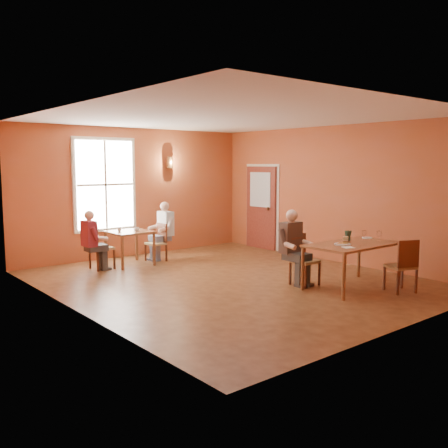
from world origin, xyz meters
TOP-DOWN VIEW (x-y plane):
  - ground at (0.00, 0.00)m, footprint 6.00×7.00m
  - wall_back at (0.00, 3.50)m, footprint 6.00×0.04m
  - wall_front at (0.00, -3.50)m, footprint 6.00×0.04m
  - wall_left at (-3.00, 0.00)m, footprint 0.04×7.00m
  - wall_right at (3.00, 0.00)m, footprint 0.04×7.00m
  - ceiling at (0.00, 0.00)m, footprint 6.00×7.00m
  - window at (-0.80, 3.45)m, footprint 1.36×0.10m
  - door at (2.94, 2.30)m, footprint 0.12×1.04m
  - wall_sconce at (0.90, 3.40)m, footprint 0.16×0.16m
  - main_table at (1.32, -1.73)m, footprint 1.68×0.95m
  - chair_diner_main at (0.82, -1.08)m, footprint 0.40×0.40m
  - diner_main at (0.82, -1.11)m, footprint 0.52×0.52m
  - chair_empty at (1.73, -2.43)m, footprint 0.52×0.52m
  - plate_food at (1.06, -1.71)m, footprint 0.37×0.37m
  - sandwich at (1.18, -1.69)m, footprint 0.12×0.12m
  - goblet_a at (1.81, -1.62)m, footprint 0.08×0.08m
  - goblet_b at (1.90, -1.87)m, footprint 0.10×0.10m
  - menu_stand at (1.49, -1.50)m, footprint 0.11×0.06m
  - knife at (1.30, -1.96)m, footprint 0.20×0.03m
  - napkin at (0.90, -1.95)m, footprint 0.23×0.23m
  - side_plate at (2.05, -1.52)m, footprint 0.24×0.24m
  - second_table at (-0.72, 2.52)m, footprint 0.83×0.83m
  - chair_diner_white at (-0.07, 2.52)m, footprint 0.37×0.37m
  - diner_white at (-0.04, 2.52)m, footprint 0.51×0.51m
  - chair_diner_maroon at (-1.37, 2.52)m, footprint 0.41×0.41m
  - diner_maroon at (-1.40, 2.52)m, footprint 0.48×0.48m
  - cup_a at (-0.61, 2.40)m, footprint 0.14×0.14m
  - cup_b at (-0.92, 2.60)m, footprint 0.11×0.11m

SIDE VIEW (x-z plane):
  - ground at x=0.00m, z-range -0.01..0.01m
  - second_table at x=-0.72m, z-range 0.00..0.74m
  - main_table at x=1.32m, z-range 0.00..0.79m
  - chair_diner_white at x=-0.07m, z-range 0.00..0.84m
  - chair_diner_main at x=0.82m, z-range 0.00..0.91m
  - chair_empty at x=1.73m, z-range 0.00..0.91m
  - chair_diner_maroon at x=-1.37m, z-range 0.00..0.92m
  - diner_maroon at x=-1.40m, z-range 0.00..1.20m
  - diner_white at x=-0.04m, z-range 0.00..1.27m
  - diner_main at x=0.82m, z-range 0.00..1.31m
  - cup_a at x=-0.61m, z-range 0.74..0.82m
  - cup_b at x=-0.92m, z-range 0.74..0.82m
  - knife at x=1.30m, z-range 0.79..0.79m
  - napkin at x=0.90m, z-range 0.79..0.79m
  - side_plate at x=2.05m, z-range 0.79..0.80m
  - plate_food at x=1.06m, z-range 0.79..0.83m
  - sandwich at x=1.18m, z-range 0.79..0.90m
  - goblet_a at x=1.81m, z-range 0.79..0.98m
  - menu_stand at x=1.49m, z-range 0.79..0.98m
  - goblet_b at x=1.90m, z-range 0.79..0.99m
  - door at x=2.94m, z-range 0.00..2.10m
  - wall_back at x=0.00m, z-range 0.00..3.00m
  - wall_front at x=0.00m, z-range 0.00..3.00m
  - wall_left at x=-3.00m, z-range 0.00..3.00m
  - wall_right at x=3.00m, z-range 0.00..3.00m
  - window at x=-0.80m, z-range 0.72..2.68m
  - wall_sconce at x=0.90m, z-range 2.06..2.34m
  - ceiling at x=0.00m, z-range 2.98..3.02m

